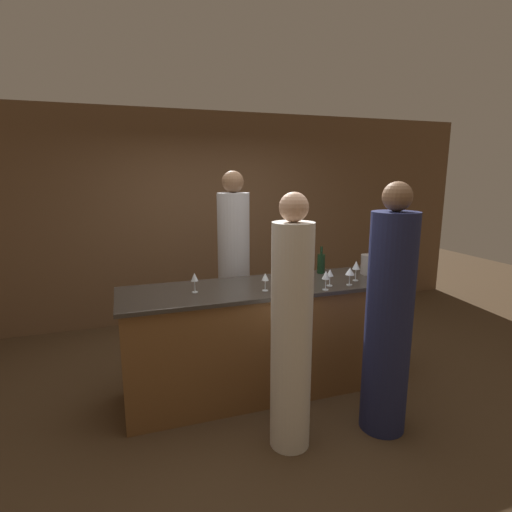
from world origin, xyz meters
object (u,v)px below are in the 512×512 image
at_px(wine_bottle_0, 290,269).
at_px(guest_0, 291,332).
at_px(wine_bottle_1, 321,263).
at_px(guest_1, 389,320).
at_px(bartender, 234,274).
at_px(ice_bucket, 369,264).

bearing_deg(wine_bottle_0, guest_0, -112.77).
bearing_deg(wine_bottle_1, guest_1, -89.81).
height_order(bartender, wine_bottle_1, bartender).
relative_size(wine_bottle_0, ice_bucket, 1.69).
bearing_deg(bartender, guest_1, 116.45).
bearing_deg(wine_bottle_0, wine_bottle_1, 26.46).
relative_size(bartender, guest_0, 1.08).
bearing_deg(bartender, ice_bucket, 151.25).
xyz_separation_m(guest_0, ice_bucket, (1.20, 0.85, 0.22)).
distance_m(guest_1, wine_bottle_1, 1.11).
bearing_deg(guest_0, wine_bottle_0, 67.23).
height_order(guest_0, ice_bucket, guest_0).
xyz_separation_m(bartender, guest_0, (-0.00, -1.51, -0.07)).
relative_size(bartender, wine_bottle_1, 7.46).
distance_m(guest_0, guest_1, 0.78).
bearing_deg(ice_bucket, guest_1, -115.20).
bearing_deg(guest_1, ice_bucket, 64.80).
bearing_deg(bartender, guest_0, 89.94).
bearing_deg(wine_bottle_1, bartender, 148.49).
xyz_separation_m(guest_0, guest_1, (0.78, -0.05, 0.02)).
height_order(guest_0, guest_1, guest_1).
relative_size(wine_bottle_0, wine_bottle_1, 1.20).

